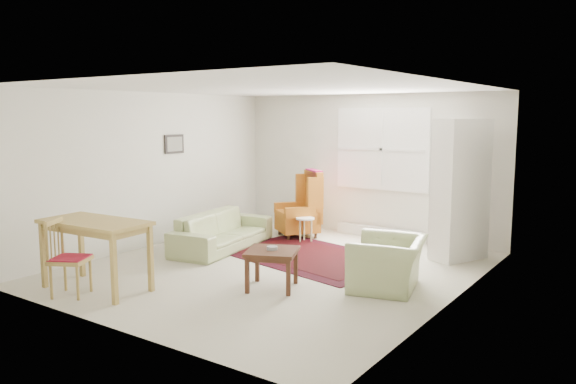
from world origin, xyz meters
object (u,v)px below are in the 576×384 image
Objects in this scene: sofa at (222,224)px; desk_chair at (70,258)px; wingback_chair at (297,203)px; cabinet at (461,190)px; stool at (305,230)px; armchair at (388,258)px; desk at (96,255)px; coffee_table at (272,269)px.

sofa is 2.82m from desk_chair.
wingback_chair is 0.57× the size of cabinet.
sofa is at bearing -125.27° from stool.
wingback_chair is at bearing -139.91° from armchair.
cabinet reaches higher than desk_chair.
armchair is 3.59m from desk.
desk is at bearing -37.50° from desk_chair.
armchair is at bearing 35.40° from desk.
stool is 2.66m from cabinet.
sofa is 2.16× the size of desk_chair.
wingback_chair is 1.29× the size of desk_chair.
wingback_chair is 2.81× the size of stool.
cabinet is (1.43, 2.75, 0.79)m from coffee_table.
armchair is at bearing -79.28° from desk_chair.
desk_chair is at bearing -99.33° from desk.
wingback_chair reaches higher than coffee_table.
armchair is (3.07, -0.41, -0.02)m from sofa.
sofa is at bearing -71.30° from wingback_chair.
coffee_table reaches higher than stool.
coffee_table is 0.44× the size of desk.
armchair is at bearing -73.65° from cabinet.
desk_chair is (-0.05, -0.32, 0.03)m from desk.
wingback_chair is at bearing -33.36° from desk_chair.
coffee_table is 0.66× the size of desk_chair.
desk is at bearing -68.91° from armchair.
sofa is 0.96× the size of cabinet.
sofa is 2.50m from desk.
desk reaches higher than stool.
coffee_table is (1.42, -2.68, -0.35)m from wingback_chair.
armchair reaches higher than stool.
desk is (-0.68, -3.66, 0.22)m from stool.
desk_chair is (-3.24, -4.34, -0.58)m from cabinet.
stool is 0.46× the size of desk_chair.
coffee_table is (1.89, -1.23, -0.15)m from sofa.
desk_chair is at bearing -58.25° from wingback_chair.
wingback_chair reaches higher than desk.
desk reaches higher than coffee_table.
sofa is 3.29× the size of coffee_table.
desk is (-3.18, -4.01, -0.61)m from cabinet.
desk_chair is (-1.80, -1.59, 0.21)m from coffee_table.
coffee_table is at bearing -65.97° from stool.
sofa is at bearing 147.07° from coffee_table.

